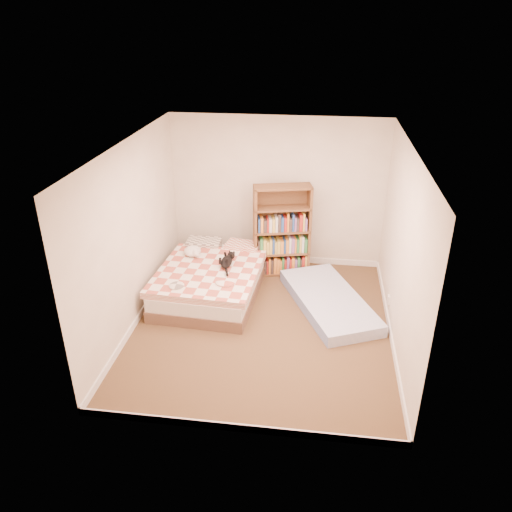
# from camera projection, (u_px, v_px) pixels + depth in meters

# --- Properties ---
(room) EXTENTS (3.51, 4.01, 2.51)m
(room) POSITION_uv_depth(u_px,v_px,m) (263.00, 247.00, 6.43)
(room) COLOR #4A361F
(room) RESTS_ON ground
(bed) EXTENTS (1.56, 2.08, 0.53)m
(bed) POSITION_uv_depth(u_px,v_px,m) (212.00, 278.00, 7.66)
(bed) COLOR brown
(bed) RESTS_ON room
(bookshelf) EXTENTS (0.97, 0.51, 1.51)m
(bookshelf) POSITION_uv_depth(u_px,v_px,m) (282.00, 241.00, 8.13)
(bookshelf) COLOR #522E1C
(bookshelf) RESTS_ON room
(floor_mattress) EXTENTS (1.57, 2.11, 0.17)m
(floor_mattress) POSITION_uv_depth(u_px,v_px,m) (329.00, 301.00, 7.36)
(floor_mattress) COLOR #7B92CD
(floor_mattress) RESTS_ON room
(black_cat) EXTENTS (0.25, 0.63, 0.14)m
(black_cat) POSITION_uv_depth(u_px,v_px,m) (227.00, 261.00, 7.53)
(black_cat) COLOR black
(black_cat) RESTS_ON bed
(white_dog) EXTENTS (0.30, 0.31, 0.14)m
(white_dog) POSITION_uv_depth(u_px,v_px,m) (193.00, 251.00, 7.80)
(white_dog) COLOR white
(white_dog) RESTS_ON bed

